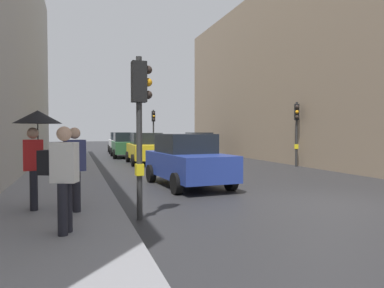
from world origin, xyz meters
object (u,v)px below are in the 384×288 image
(car_white_compact, at_px, (120,143))
(traffic_light_near_left, at_px, (140,108))
(pedestrian_with_black_backpack, at_px, (62,173))
(car_yellow_taxi, at_px, (146,148))
(car_green_estate, at_px, (126,145))
(pedestrian_with_grey_backpack, at_px, (73,164))
(pedestrian_with_umbrella, at_px, (36,132))
(car_dark_suv, at_px, (198,144))
(traffic_light_mid_street, at_px, (297,122))
(car_blue_van, at_px, (187,160))
(traffic_light_far_median, at_px, (153,124))

(car_white_compact, bearing_deg, traffic_light_near_left, -95.74)
(pedestrian_with_black_backpack, bearing_deg, car_yellow_taxi, 73.76)
(car_green_estate, height_order, pedestrian_with_grey_backpack, pedestrian_with_grey_backpack)
(pedestrian_with_umbrella, distance_m, pedestrian_with_grey_backpack, 1.10)
(car_dark_suv, relative_size, pedestrian_with_black_backpack, 2.42)
(traffic_light_mid_street, xyz_separation_m, car_white_compact, (-7.30, 15.12, -1.45))
(car_dark_suv, bearing_deg, pedestrian_with_black_backpack, -115.16)
(car_white_compact, bearing_deg, car_dark_suv, -47.47)
(car_yellow_taxi, relative_size, car_blue_van, 0.98)
(pedestrian_with_grey_backpack, bearing_deg, pedestrian_with_black_backpack, -95.35)
(car_green_estate, relative_size, pedestrian_with_umbrella, 1.99)
(traffic_light_mid_street, xyz_separation_m, pedestrian_with_grey_backpack, (-11.04, -8.10, -1.16))
(car_green_estate, bearing_deg, car_yellow_taxi, -85.79)
(car_yellow_taxi, bearing_deg, pedestrian_with_black_backpack, -106.24)
(traffic_light_near_left, bearing_deg, pedestrian_with_umbrella, 155.64)
(car_white_compact, xyz_separation_m, car_blue_van, (-0.08, -19.62, 0.00))
(car_dark_suv, bearing_deg, traffic_light_near_left, -112.65)
(traffic_light_near_left, distance_m, pedestrian_with_umbrella, 2.34)
(traffic_light_near_left, relative_size, pedestrian_with_grey_backpack, 1.92)
(traffic_light_mid_street, height_order, pedestrian_with_grey_backpack, traffic_light_mid_street)
(traffic_light_far_median, distance_m, pedestrian_with_umbrella, 21.08)
(car_dark_suv, bearing_deg, car_green_estate, 178.43)
(traffic_light_mid_street, height_order, car_blue_van, traffic_light_mid_street)
(traffic_light_near_left, bearing_deg, pedestrian_with_black_backpack, -141.77)
(traffic_light_far_median, bearing_deg, traffic_light_mid_street, -67.95)
(traffic_light_far_median, bearing_deg, pedestrian_with_grey_backpack, -106.51)
(pedestrian_with_black_backpack, bearing_deg, car_green_estate, 79.36)
(car_dark_suv, distance_m, pedestrian_with_umbrella, 19.68)
(car_yellow_taxi, height_order, car_white_compact, same)
(car_green_estate, bearing_deg, car_dark_suv, -1.57)
(car_blue_van, bearing_deg, pedestrian_with_umbrella, -144.37)
(traffic_light_mid_street, bearing_deg, car_blue_van, -148.67)
(traffic_light_mid_street, distance_m, car_white_compact, 16.85)
(car_dark_suv, bearing_deg, traffic_light_mid_street, -77.28)
(car_white_compact, height_order, car_green_estate, same)
(car_blue_van, distance_m, pedestrian_with_black_backpack, 6.51)
(car_dark_suv, bearing_deg, car_blue_van, -110.55)
(pedestrian_with_black_backpack, bearing_deg, car_dark_suv, 64.84)
(car_yellow_taxi, relative_size, car_green_estate, 1.00)
(car_yellow_taxi, xyz_separation_m, car_dark_suv, (5.00, 5.36, 0.00))
(pedestrian_with_umbrella, xyz_separation_m, pedestrian_with_grey_backpack, (0.74, -0.46, -0.68))
(traffic_light_far_median, xyz_separation_m, car_white_compact, (-2.32, 2.81, -1.59))
(pedestrian_with_black_backpack, bearing_deg, car_white_compact, 81.12)
(traffic_light_near_left, bearing_deg, pedestrian_with_grey_backpack, 160.29)
(car_yellow_taxi, relative_size, pedestrian_with_black_backpack, 2.40)
(traffic_light_near_left, xyz_separation_m, car_yellow_taxi, (2.55, 12.72, -1.46))
(traffic_light_mid_street, height_order, car_dark_suv, traffic_light_mid_street)
(traffic_light_mid_street, xyz_separation_m, pedestrian_with_umbrella, (-11.78, -7.64, -0.49))
(car_white_compact, bearing_deg, pedestrian_with_umbrella, -101.11)
(car_blue_van, xyz_separation_m, car_green_estate, (-0.16, 14.14, 0.00))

